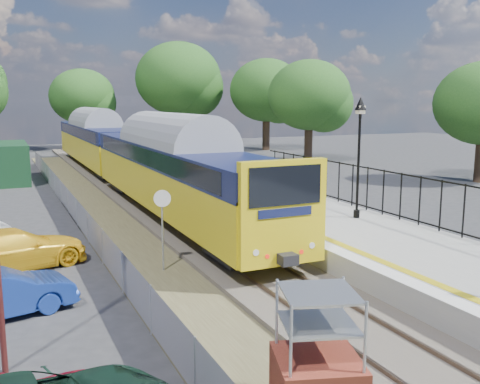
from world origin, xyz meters
TOP-DOWN VIEW (x-y plane):
  - ground at (0.00, 0.00)m, footprint 120.00×120.00m
  - track_bed at (-0.47, 9.67)m, footprint 5.90×80.00m
  - platform at (4.20, 8.00)m, footprint 5.00×70.00m
  - platform_edge at (2.14, 8.00)m, footprint 0.90×70.00m
  - victorian_lamp_north at (5.30, 6.00)m, footprint 0.44×0.44m
  - palisade_fence at (6.55, 2.24)m, footprint 0.12×26.00m
  - wire_fence at (-4.20, 12.00)m, footprint 0.06×52.00m
  - tree_line at (1.40, 42.00)m, footprint 56.80×43.80m
  - train at (0.00, 22.72)m, footprint 2.82×40.83m
  - brick_plinth at (-2.50, -3.37)m, footprint 1.77×1.77m
  - speed_sign at (-2.62, 5.30)m, footprint 0.51×0.19m
  - car_yellow at (-6.90, 7.53)m, footprint 4.93×3.06m

SIDE VIEW (x-z plane):
  - ground at x=0.00m, z-range 0.00..0.00m
  - track_bed at x=-0.47m, z-range -0.05..0.24m
  - platform at x=4.20m, z-range 0.00..0.90m
  - wire_fence at x=-4.20m, z-range 0.00..1.20m
  - car_yellow at x=-6.90m, z-range 0.00..1.33m
  - platform_edge at x=2.14m, z-range 0.90..0.91m
  - brick_plinth at x=-2.50m, z-range -0.05..2.23m
  - speed_sign at x=-2.62m, z-range 0.46..3.10m
  - palisade_fence at x=6.55m, z-range 0.84..2.84m
  - train at x=0.00m, z-range 0.59..4.09m
  - victorian_lamp_north at x=5.30m, z-range 2.00..6.60m
  - tree_line at x=1.40m, z-range 0.67..12.55m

